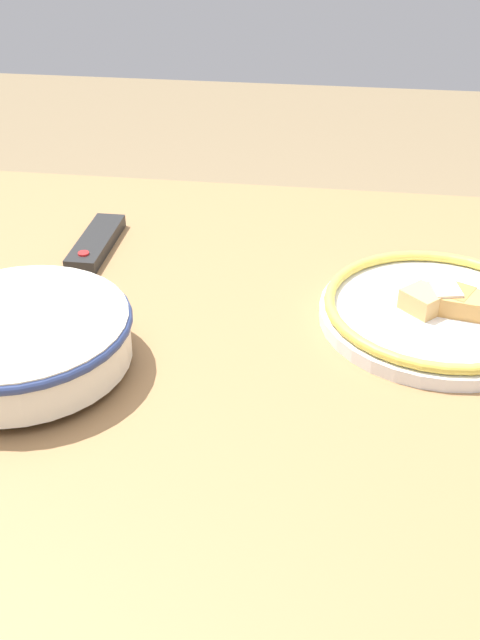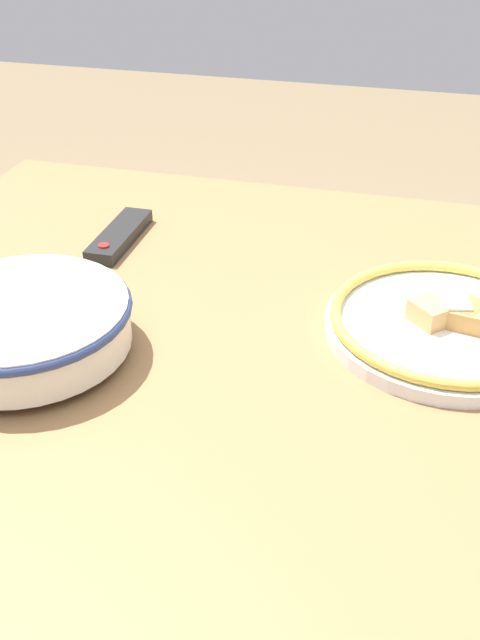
# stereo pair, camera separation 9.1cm
# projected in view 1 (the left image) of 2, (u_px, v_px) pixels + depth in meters

# --- Properties ---
(dining_table) EXTENTS (1.21, 1.05, 0.74)m
(dining_table) POSITION_uv_depth(u_px,v_px,m) (257.00, 399.00, 0.97)
(dining_table) COLOR olive
(dining_table) RESTS_ON ground_plane
(noodle_bowl) EXTENTS (0.26, 0.26, 0.07)m
(noodle_bowl) POSITION_uv_depth(u_px,v_px,m) (21.00, 338.00, 0.87)
(noodle_bowl) COLOR silver
(noodle_bowl) RESTS_ON dining_table
(food_plate) EXTENTS (0.30, 0.30, 0.05)m
(food_plate) POSITION_uv_depth(u_px,v_px,m) (437.00, 311.00, 0.97)
(food_plate) COLOR white
(food_plate) RESTS_ON dining_table
(tv_remote) EXTENTS (0.05, 0.17, 0.02)m
(tv_remote) POSITION_uv_depth(u_px,v_px,m) (96.00, 243.00, 1.15)
(tv_remote) COLOR black
(tv_remote) RESTS_ON dining_table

